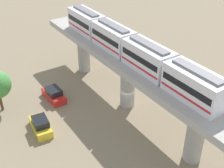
# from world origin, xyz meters

# --- Properties ---
(ground_plane) EXTENTS (120.00, 120.00, 0.00)m
(ground_plane) POSITION_xyz_m (0.00, 0.00, 0.00)
(ground_plane) COLOR #84755B
(viaduct) EXTENTS (5.20, 35.80, 7.03)m
(viaduct) POSITION_xyz_m (0.00, 0.00, 5.54)
(viaduct) COLOR #A8A59E
(viaduct) RESTS_ON ground
(train) EXTENTS (2.64, 27.45, 3.24)m
(train) POSITION_xyz_m (0.00, 0.10, 8.56)
(train) COLOR silver
(train) RESTS_ON viaduct
(parked_car_red) EXTENTS (1.94, 4.26, 1.76)m
(parked_car_red) POSITION_xyz_m (7.56, -6.70, 0.74)
(parked_car_red) COLOR red
(parked_car_red) RESTS_ON ground
(parked_car_yellow) EXTENTS (2.24, 4.37, 1.76)m
(parked_car_yellow) POSITION_xyz_m (11.60, -1.51, 0.74)
(parked_car_yellow) COLOR yellow
(parked_car_yellow) RESTS_ON ground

